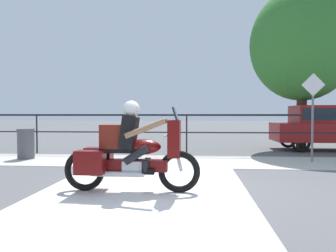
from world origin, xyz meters
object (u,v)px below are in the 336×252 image
object	(u,v)px
trash_bin	(26,144)
tree_behind_sign	(303,44)
parked_car	(326,125)
street_sign	(313,108)
motorcycle	(129,151)

from	to	relation	value
trash_bin	tree_behind_sign	size ratio (longest dim) A/B	0.15
tree_behind_sign	parked_car	bearing A→B (deg)	-0.06
parked_car	street_sign	distance (m)	3.55
motorcycle	parked_car	distance (m)	9.13
parked_car	street_sign	xyz separation A→B (m)	(-1.55, -3.14, 0.58)
motorcycle	tree_behind_sign	distance (m)	9.18
motorcycle	tree_behind_sign	size ratio (longest dim) A/B	0.39
trash_bin	tree_behind_sign	distance (m)	10.08
street_sign	tree_behind_sign	size ratio (longest dim) A/B	0.41
parked_car	tree_behind_sign	distance (m)	3.10
motorcycle	street_sign	distance (m)	5.85
motorcycle	tree_behind_sign	bearing A→B (deg)	53.28
street_sign	tree_behind_sign	distance (m)	4.01
parked_car	street_sign	bearing A→B (deg)	-115.54
motorcycle	trash_bin	xyz separation A→B (m)	(-3.89, 3.77, -0.24)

